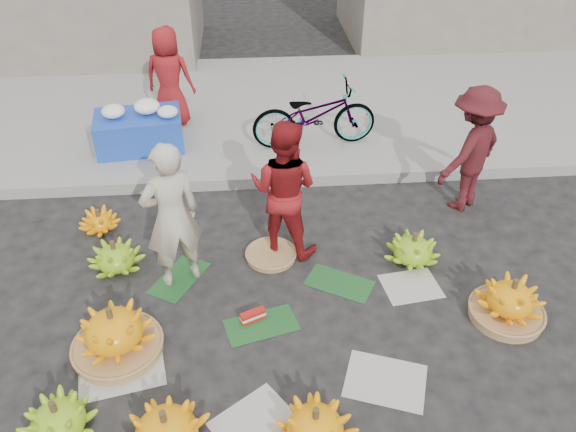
{
  "coord_description": "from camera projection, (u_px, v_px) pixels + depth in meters",
  "views": [
    {
      "loc": [
        -0.14,
        -3.77,
        3.84
      ],
      "look_at": [
        0.2,
        0.52,
        0.7
      ],
      "focal_mm": 35.0,
      "sensor_mm": 36.0,
      "label": 1
    }
  ],
  "objects": [
    {
      "name": "ground",
      "position": [
        271.0,
        309.0,
        5.31
      ],
      "size": [
        80.0,
        80.0,
        0.0
      ],
      "primitive_type": "plane",
      "color": "black",
      "rests_on": "ground"
    },
    {
      "name": "curb",
      "position": [
        262.0,
        178.0,
        7.04
      ],
      "size": [
        40.0,
        0.25,
        0.15
      ],
      "primitive_type": "cube",
      "color": "gray",
      "rests_on": "ground"
    },
    {
      "name": "sidewalk",
      "position": [
        256.0,
        108.0,
        8.74
      ],
      "size": [
        40.0,
        4.0,
        0.12
      ],
      "primitive_type": "cube",
      "color": "gray",
      "rests_on": "ground"
    },
    {
      "name": "newspaper_scatter",
      "position": [
        276.0,
        378.0,
        4.66
      ],
      "size": [
        3.2,
        1.8,
        0.0
      ],
      "primitive_type": null,
      "color": "beige",
      "rests_on": "ground"
    },
    {
      "name": "banana_leaves",
      "position": [
        260.0,
        294.0,
        5.46
      ],
      "size": [
        2.0,
        1.0,
        0.0
      ],
      "primitive_type": null,
      "color": "#17471F",
      "rests_on": "ground"
    },
    {
      "name": "banana_bunch_0",
      "position": [
        114.0,
        333.0,
        4.77
      ],
      "size": [
        0.77,
        0.77,
        0.51
      ],
      "rotation": [
        0.0,
        0.0,
        -0.11
      ],
      "color": "#9C7041",
      "rests_on": "ground"
    },
    {
      "name": "banana_bunch_1",
      "position": [
        58.0,
        419.0,
        4.18
      ],
      "size": [
        0.69,
        0.69,
        0.35
      ],
      "rotation": [
        0.0,
        0.0,
        -0.27
      ],
      "color": "#6CAD18",
      "rests_on": "ground"
    },
    {
      "name": "banana_bunch_2",
      "position": [
        166.0,
        431.0,
        4.07
      ],
      "size": [
        0.83,
        0.83,
        0.4
      ],
      "rotation": [
        0.0,
        0.0,
        0.37
      ],
      "color": "#FFA60C",
      "rests_on": "ground"
    },
    {
      "name": "banana_bunch_3",
      "position": [
        315.0,
        427.0,
        4.12
      ],
      "size": [
        0.78,
        0.78,
        0.37
      ],
      "rotation": [
        0.0,
        0.0,
        0.43
      ],
      "color": "#FFA60C",
      "rests_on": "ground"
    },
    {
      "name": "banana_bunch_4",
      "position": [
        510.0,
        301.0,
        5.11
      ],
      "size": [
        0.75,
        0.75,
        0.46
      ],
      "rotation": [
        0.0,
        0.0,
        -0.32
      ],
      "color": "#9C7041",
      "rests_on": "ground"
    },
    {
      "name": "banana_bunch_5",
      "position": [
        413.0,
        249.0,
        5.79
      ],
      "size": [
        0.67,
        0.67,
        0.35
      ],
      "rotation": [
        0.0,
        0.0,
        -0.22
      ],
      "color": "#6CAD18",
      "rests_on": "ground"
    },
    {
      "name": "banana_bunch_6",
      "position": [
        115.0,
        257.0,
        5.7
      ],
      "size": [
        0.71,
        0.71,
        0.34
      ],
      "rotation": [
        0.0,
        0.0,
        -0.42
      ],
      "color": "#6CAD18",
      "rests_on": "ground"
    },
    {
      "name": "banana_bunch_7",
      "position": [
        100.0,
        221.0,
        6.26
      ],
      "size": [
        0.45,
        0.45,
        0.26
      ],
      "rotation": [
        0.0,
        0.0,
        0.19
      ],
      "color": "#FFA60C",
      "rests_on": "ground"
    },
    {
      "name": "basket_spare",
      "position": [
        271.0,
        255.0,
        5.9
      ],
      "size": [
        0.58,
        0.58,
        0.06
      ],
      "primitive_type": "cylinder",
      "rotation": [
        0.0,
        0.0,
        -0.13
      ],
      "color": "#9C7041",
      "rests_on": "ground"
    },
    {
      "name": "incense_stack",
      "position": [
        253.0,
        316.0,
        5.16
      ],
      "size": [
        0.25,
        0.17,
        0.1
      ],
      "primitive_type": "cube",
      "rotation": [
        0.0,
        0.0,
        0.42
      ],
      "color": "#B31A13",
      "rests_on": "ground"
    },
    {
      "name": "vendor_cream",
      "position": [
        172.0,
        217.0,
        5.21
      ],
      "size": [
        0.66,
        0.57,
        1.54
      ],
      "primitive_type": "imported",
      "rotation": [
        0.0,
        0.0,
        3.57
      ],
      "color": "beige",
      "rests_on": "ground"
    },
    {
      "name": "vendor_red",
      "position": [
        284.0,
        189.0,
        5.62
      ],
      "size": [
        0.89,
        0.81,
        1.49
      ],
      "primitive_type": "imported",
      "rotation": [
        0.0,
        0.0,
        2.72
      ],
      "color": "maroon",
      "rests_on": "ground"
    },
    {
      "name": "man_striped",
      "position": [
        471.0,
        150.0,
        6.27
      ],
      "size": [
        1.1,
        1.02,
        1.48
      ],
      "primitive_type": "imported",
      "rotation": [
        0.0,
        0.0,
        3.78
      ],
      "color": "maroon",
      "rests_on": "ground"
    },
    {
      "name": "flower_table",
      "position": [
        140.0,
        129.0,
        7.45
      ],
      "size": [
        1.2,
        0.84,
        0.65
      ],
      "rotation": [
        0.0,
        0.0,
        0.13
      ],
      "color": "#1B3FB2",
      "rests_on": "sidewalk"
    },
    {
      "name": "grey_bucket",
      "position": [
        102.0,
        141.0,
        7.36
      ],
      "size": [
        0.33,
        0.33,
        0.37
      ],
      "primitive_type": "cylinder",
      "color": "slate",
      "rests_on": "sidewalk"
    },
    {
      "name": "flower_vendor",
      "position": [
        169.0,
        77.0,
        7.79
      ],
      "size": [
        0.76,
        0.58,
        1.39
      ],
      "primitive_type": "imported",
      "rotation": [
        0.0,
        0.0,
        2.92
      ],
      "color": "maroon",
      "rests_on": "sidewalk"
    },
    {
      "name": "bicycle",
      "position": [
        314.0,
        115.0,
        7.41
      ],
      "size": [
        0.72,
        1.7,
        0.87
      ],
      "primitive_type": "imported",
      "rotation": [
        0.0,
        0.0,
        1.66
      ],
      "color": "gray",
      "rests_on": "sidewalk"
    }
  ]
}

